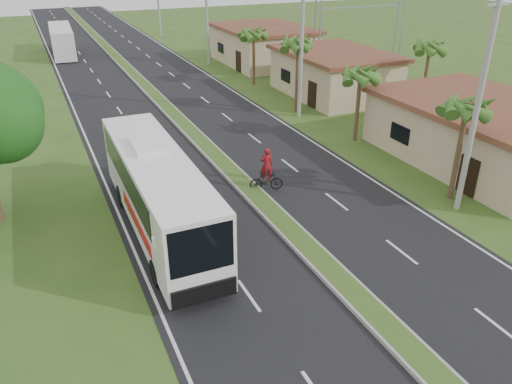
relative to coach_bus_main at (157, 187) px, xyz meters
name	(u,v)px	position (x,y,z in m)	size (l,w,h in m)	color
ground	(330,273)	(5.20, -5.96, -2.14)	(180.00, 180.00, 0.00)	#32541F
road_asphalt	(182,123)	(5.20, 14.04, -2.13)	(14.00, 160.00, 0.02)	black
median_strip	(182,122)	(5.20, 14.04, -2.04)	(1.20, 160.00, 0.18)	gray
lane_edge_left	(85,137)	(-1.50, 14.04, -2.14)	(0.12, 160.00, 0.01)	silver
lane_edge_right	(266,112)	(11.90, 14.04, -2.14)	(0.12, 160.00, 0.01)	silver
shop_near	(483,133)	(19.20, 0.04, -0.36)	(8.60, 12.60, 3.52)	tan
shop_mid	(334,73)	(19.20, 16.04, -0.29)	(7.60, 10.60, 3.67)	tan
shop_far	(263,45)	(19.20, 30.04, -0.21)	(8.60, 11.60, 3.82)	tan
palm_verge_a	(467,108)	(14.20, -2.96, 2.60)	(2.40, 2.40, 5.45)	#473321
palm_verge_b	(361,74)	(14.60, 6.04, 2.21)	(2.40, 2.40, 5.05)	#473321
palm_verge_c	(298,44)	(14.00, 13.04, 2.98)	(2.40, 2.40, 5.85)	#473321
palm_verge_d	(254,33)	(14.50, 22.04, 2.41)	(2.40, 2.40, 5.25)	#473321
palm_behind_shop	(430,46)	(22.70, 9.04, 2.79)	(2.40, 2.40, 5.65)	#473321
utility_pole_a	(480,94)	(13.70, -3.96, 3.53)	(1.60, 0.28, 11.00)	gray
utility_pole_b	(302,30)	(13.67, 12.04, 4.11)	(3.20, 0.28, 12.00)	gray
utility_pole_c	(207,8)	(13.70, 32.04, 3.53)	(1.60, 0.28, 11.00)	gray
coach_bus_main	(157,187)	(0.00, 0.00, 0.00)	(2.64, 12.08, 3.90)	white
coach_bus_far	(62,39)	(0.00, 43.82, -0.37)	(2.85, 10.81, 3.12)	silver
motorcyclist	(266,175)	(6.08, 1.72, -1.28)	(1.82, 1.02, 2.36)	black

